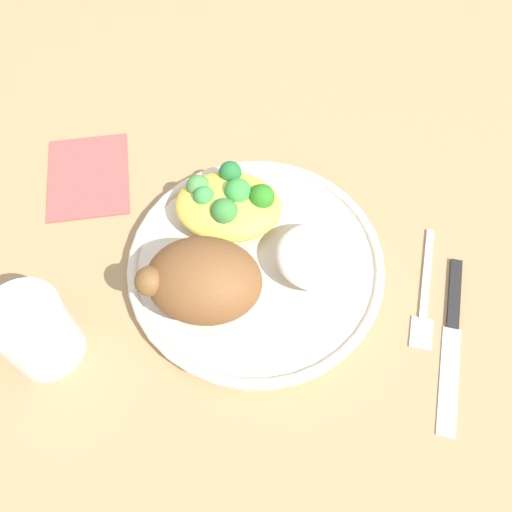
% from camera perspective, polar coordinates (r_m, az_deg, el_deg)
% --- Properties ---
extents(ground_plane, '(2.00, 2.00, 0.00)m').
position_cam_1_polar(ground_plane, '(0.62, -0.00, -1.42)').
color(ground_plane, '#9F7D52').
extents(plate, '(0.27, 0.27, 0.02)m').
position_cam_1_polar(plate, '(0.61, -0.00, -0.93)').
color(plate, beige).
rests_on(plate, ground_plane).
extents(roasted_chicken, '(0.12, 0.09, 0.07)m').
position_cam_1_polar(roasted_chicken, '(0.55, -5.32, -2.43)').
color(roasted_chicken, brown).
rests_on(roasted_chicken, plate).
extents(rice_pile, '(0.09, 0.08, 0.04)m').
position_cam_1_polar(rice_pile, '(0.58, 6.36, 0.22)').
color(rice_pile, white).
rests_on(rice_pile, plate).
extents(mac_cheese_with_broccoli, '(0.11, 0.09, 0.05)m').
position_cam_1_polar(mac_cheese_with_broccoli, '(0.61, -2.74, 5.27)').
color(mac_cheese_with_broccoli, gold).
rests_on(mac_cheese_with_broccoli, plate).
extents(fork, '(0.03, 0.14, 0.01)m').
position_cam_1_polar(fork, '(0.63, 16.40, -3.59)').
color(fork, '#B2B2B7').
rests_on(fork, ground_plane).
extents(knife, '(0.04, 0.19, 0.01)m').
position_cam_1_polar(knife, '(0.62, 18.92, -6.61)').
color(knife, black).
rests_on(knife, ground_plane).
extents(water_glass, '(0.07, 0.07, 0.08)m').
position_cam_1_polar(water_glass, '(0.58, -20.97, -7.04)').
color(water_glass, silver).
rests_on(water_glass, ground_plane).
extents(napkin, '(0.12, 0.14, 0.00)m').
position_cam_1_polar(napkin, '(0.71, -16.31, 7.64)').
color(napkin, '#DB4C47').
rests_on(napkin, ground_plane).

